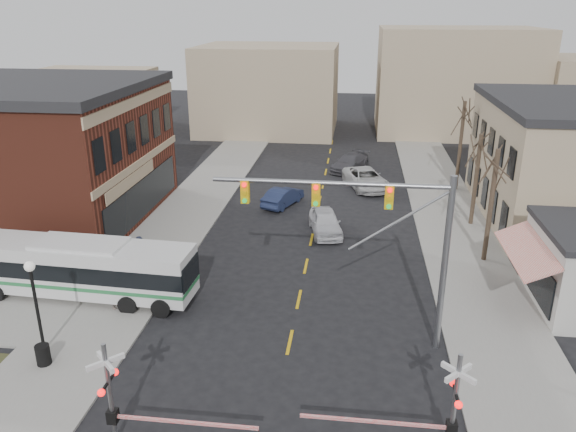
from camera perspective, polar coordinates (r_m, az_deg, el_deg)
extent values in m
plane|color=black|center=(24.50, -0.39, -15.25)|extent=(160.00, 160.00, 0.00)
cube|color=gray|center=(43.88, -9.40, 1.31)|extent=(5.00, 60.00, 0.12)
cube|color=gray|center=(42.75, 15.87, 0.26)|extent=(5.00, 60.00, 0.12)
cube|color=tan|center=(39.82, -14.73, 5.30)|extent=(0.10, 15.00, 0.50)
cube|color=tan|center=(38.99, -15.28, 11.12)|extent=(0.10, 15.00, 0.70)
cube|color=black|center=(40.52, -14.42, 1.90)|extent=(0.08, 13.00, 2.60)
cube|color=red|center=(30.26, 23.00, -3.16)|extent=(1.68, 6.00, 0.87)
cylinder|color=#382B21|center=(34.43, 19.90, 0.95)|extent=(0.28, 0.28, 6.75)
cylinder|color=#382B21|center=(40.14, 18.54, 3.49)|extent=(0.28, 0.28, 6.30)
cylinder|color=#382B21|center=(47.66, 17.09, 6.81)|extent=(0.28, 0.28, 7.20)
cube|color=silver|center=(30.84, -20.11, -4.92)|extent=(11.69, 3.12, 2.54)
cube|color=black|center=(30.78, -20.14, -4.65)|extent=(11.74, 3.16, 0.87)
cube|color=#277640|center=(31.10, -19.97, -5.94)|extent=(11.74, 3.16, 0.19)
cylinder|color=black|center=(31.37, -19.83, -6.97)|extent=(1.10, 2.56, 0.96)
cylinder|color=gray|center=(24.74, 15.60, -4.95)|extent=(0.28, 0.28, 8.00)
cylinder|color=gray|center=(23.17, 4.31, 3.34)|extent=(9.85, 0.20, 0.20)
cube|color=gold|center=(23.35, 10.23, 1.91)|extent=(0.35, 0.30, 1.00)
cube|color=gold|center=(23.36, 2.87, 2.23)|extent=(0.35, 0.30, 1.00)
cube|color=gold|center=(23.74, -4.37, 2.50)|extent=(0.35, 0.30, 1.00)
cylinder|color=gray|center=(20.84, -17.64, -16.89)|extent=(0.16, 0.16, 4.00)
cube|color=silver|center=(20.10, -18.05, -13.93)|extent=(1.00, 1.00, 0.18)
cube|color=silver|center=(20.10, -18.05, -13.93)|extent=(1.00, 1.00, 0.18)
sphere|color=#FF0C0C|center=(20.16, -18.44, -16.66)|extent=(0.26, 0.26, 0.26)
sphere|color=#FF0C0C|center=(20.95, -17.17, -14.92)|extent=(0.26, 0.26, 0.26)
cube|color=black|center=(21.39, -17.37, -18.81)|extent=(0.35, 0.35, 0.50)
cube|color=#FF0C0C|center=(20.57, -10.31, -19.92)|extent=(5.00, 0.10, 0.10)
cylinder|color=gray|center=(20.24, 16.54, -18.02)|extent=(0.16, 0.16, 4.00)
cube|color=silver|center=(19.47, 16.93, -15.02)|extent=(1.00, 1.00, 0.18)
cube|color=silver|center=(19.47, 16.93, -15.02)|extent=(1.00, 1.00, 0.18)
sphere|color=#FF0C0C|center=(19.51, 16.94, -17.87)|extent=(0.26, 0.26, 0.26)
sphere|color=#FF0C0C|center=(20.37, 16.44, -15.96)|extent=(0.26, 0.26, 0.26)
cube|color=black|center=(20.80, 16.27, -19.97)|extent=(0.35, 0.35, 0.50)
cube|color=#FF0C0C|center=(20.51, 8.64, -19.94)|extent=(5.00, 0.10, 0.10)
cylinder|color=black|center=(26.60, -24.10, -8.82)|extent=(0.14, 0.14, 3.95)
sphere|color=silver|center=(25.69, -24.78, -4.67)|extent=(0.44, 0.44, 0.44)
cylinder|color=black|center=(26.44, -23.62, -12.78)|extent=(0.60, 0.60, 0.89)
imported|color=silver|center=(37.53, 3.82, -0.62)|extent=(2.78, 4.93, 1.58)
imported|color=#1A2343|center=(42.74, -0.53, 1.99)|extent=(2.97, 4.54, 1.41)
imported|color=#BABABA|center=(47.34, 7.90, 3.78)|extent=(4.38, 6.31, 1.60)
imported|color=#424146|center=(52.35, 6.31, 5.42)|extent=(4.06, 5.53, 1.49)
imported|color=#655851|center=(29.48, -17.31, -7.37)|extent=(0.51, 0.69, 1.73)
imported|color=#343E5C|center=(33.35, -14.71, -3.56)|extent=(1.03, 1.15, 1.93)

